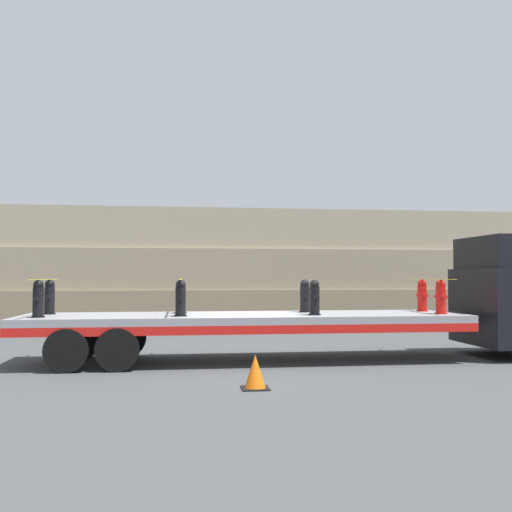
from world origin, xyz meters
The scene contains 15 objects.
ground_plane centered at (0.00, 0.00, 0.00)m, with size 120.00×120.00×0.00m, color #3F4244.
rock_cliff centered at (0.00, 8.92, 2.36)m, with size 60.00×3.30×4.71m.
flatbed_trailer centered at (-0.62, 0.00, 0.95)m, with size 10.81×2.62×1.15m.
fire_hydrant_black_near_0 centered at (-4.80, -0.56, 1.57)m, with size 0.30×0.54×0.85m.
fire_hydrant_black_far_0 centered at (-4.80, 0.56, 1.57)m, with size 0.30×0.54×0.85m.
fire_hydrant_black_near_1 centered at (-1.60, -0.56, 1.57)m, with size 0.30×0.54×0.85m.
fire_hydrant_black_far_1 centered at (-1.60, 0.56, 1.57)m, with size 0.30×0.54×0.85m.
fire_hydrant_black_near_2 centered at (1.60, -0.56, 1.57)m, with size 0.30×0.54×0.85m.
fire_hydrant_black_far_2 centered at (1.60, 0.56, 1.57)m, with size 0.30×0.54×0.85m.
fire_hydrant_red_near_3 centered at (4.80, -0.56, 1.57)m, with size 0.30×0.54×0.85m.
fire_hydrant_red_far_3 centered at (4.80, 0.56, 1.57)m, with size 0.30×0.54×0.85m.
cargo_strap_rear centered at (-4.80, 0.00, 2.01)m, with size 0.05×2.73×0.01m.
cargo_strap_middle centered at (-1.60, 0.00, 2.01)m, with size 0.05×2.73×0.01m.
cargo_strap_front centered at (4.80, 0.00, 2.01)m, with size 0.05×2.73×0.01m.
traffic_cone centered at (-0.21, -3.46, 0.31)m, with size 0.51×0.51×0.63m.
Camera 1 is at (-1.56, -14.01, 2.08)m, focal length 40.00 mm.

